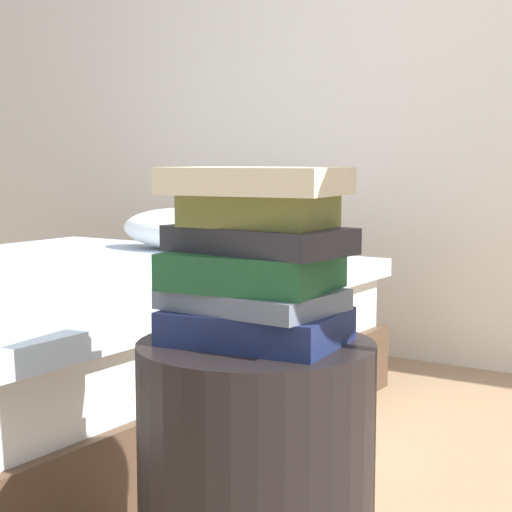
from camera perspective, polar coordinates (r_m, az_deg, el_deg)
The scene contains 8 objects.
bed at distance 2.66m, azimuth -15.26°, elevation -6.02°, with size 1.53×2.00×0.62m.
side_table at distance 1.49m, azimuth 0.00°, elevation -15.27°, with size 0.40×0.40×0.50m, color black.
book_navy at distance 1.41m, azimuth -0.23°, elevation -4.78°, with size 0.28×0.20×0.06m, color #19234C.
book_slate at distance 1.41m, azimuth -0.29°, elevation -2.94°, with size 0.28×0.19×0.03m, color slate.
book_forest at distance 1.40m, azimuth -0.37°, elevation -1.01°, with size 0.26×0.20×0.06m, color #1E512D.
book_charcoal at distance 1.40m, azimuth 0.23°, elevation 1.12°, with size 0.30×0.16×0.04m, color #28282D.
book_olive at distance 1.39m, azimuth 0.13°, elevation 3.11°, with size 0.23×0.15×0.05m, color olive.
book_cream at distance 1.37m, azimuth -0.01°, elevation 5.12°, with size 0.28×0.19×0.04m, color beige.
Camera 1 is at (0.75, -1.16, 0.80)m, focal length 59.02 mm.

